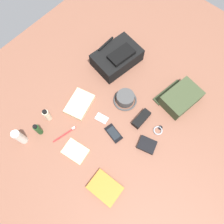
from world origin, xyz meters
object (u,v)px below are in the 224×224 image
object	(u,v)px
toiletry_pouch	(181,98)
toothpaste_tube	(19,137)
sunglasses_case	(141,119)
media_player	(102,118)
wallet	(147,145)
notepad	(75,151)
lotion_bottle	(47,115)
cell_phone	(114,133)
backpack	(117,57)
shampoo_bottle	(38,129)
folded_towel	(80,104)
toothbrush	(66,134)
paperback_novel	(105,188)
bucket_hat	(125,98)
wristwatch	(158,130)

from	to	relation	value
toiletry_pouch	toothpaste_tube	size ratio (longest dim) A/B	1.72
toothpaste_tube	sunglasses_case	size ratio (longest dim) A/B	1.17
media_player	sunglasses_case	size ratio (longest dim) A/B	0.66
wallet	notepad	bearing A→B (deg)	119.84
lotion_bottle	cell_phone	world-z (taller)	lotion_bottle
toiletry_pouch	notepad	xyz separation A→B (m)	(-0.73, 0.29, -0.04)
backpack	shampoo_bottle	xyz separation A→B (m)	(-0.75, 0.02, -0.00)
cell_phone	media_player	size ratio (longest dim) A/B	1.46
cell_phone	media_player	world-z (taller)	cell_phone
lotion_bottle	sunglasses_case	xyz separation A→B (m)	(0.40, -0.47, -0.04)
toothpaste_tube	folded_towel	distance (m)	0.43
toothbrush	backpack	bearing A→B (deg)	10.19
notepad	cell_phone	bearing A→B (deg)	-31.90
backpack	lotion_bottle	xyz separation A→B (m)	(-0.64, 0.05, -0.00)
paperback_novel	bucket_hat	bearing A→B (deg)	28.60
bucket_hat	folded_towel	size ratio (longest dim) A/B	0.82
paperback_novel	backpack	bearing A→B (deg)	36.46
backpack	folded_towel	xyz separation A→B (m)	(-0.44, -0.04, -0.04)
notepad	lotion_bottle	bearing A→B (deg)	72.30
toiletry_pouch	media_player	world-z (taller)	toiletry_pouch
bucket_hat	media_player	bearing A→B (deg)	171.83
cell_phone	wristwatch	world-z (taller)	cell_phone
bucket_hat	toothbrush	xyz separation A→B (m)	(-0.44, 0.13, -0.03)
toiletry_pouch	bucket_hat	world-z (taller)	toiletry_pouch
cell_phone	folded_towel	world-z (taller)	folded_towel
bucket_hat	cell_phone	bearing A→B (deg)	-157.00
wristwatch	folded_towel	bearing A→B (deg)	112.50
toiletry_pouch	media_player	bearing A→B (deg)	145.67
toothbrush	wallet	size ratio (longest dim) A/B	1.54
shampoo_bottle	backpack	bearing A→B (deg)	-1.41
shampoo_bottle	toothbrush	size ratio (longest dim) A/B	0.73
paperback_novel	sunglasses_case	bearing A→B (deg)	12.86
cell_phone	wristwatch	bearing A→B (deg)	-44.20
cell_phone	media_player	xyz separation A→B (m)	(0.03, 0.13, -0.00)
toothpaste_tube	lotion_bottle	size ratio (longest dim) A/B	1.37
toiletry_pouch	toothpaste_tube	bearing A→B (deg)	146.78
toothpaste_tube	folded_towel	xyz separation A→B (m)	(0.42, -0.10, -0.06)
cell_phone	paperback_novel	bearing A→B (deg)	-147.24
wallet	shampoo_bottle	bearing A→B (deg)	107.55
paperback_novel	media_player	distance (m)	0.44
backpack	toothpaste_tube	distance (m)	0.86
wristwatch	sunglasses_case	distance (m)	0.13
media_player	wallet	world-z (taller)	wallet
backpack	toothbrush	size ratio (longest dim) A/B	2.14
notepad	sunglasses_case	xyz separation A→B (m)	(0.45, -0.18, 0.01)
wallet	folded_towel	size ratio (longest dim) A/B	0.55
toiletry_pouch	media_player	xyz separation A→B (m)	(-0.46, 0.31, -0.04)
wallet	sunglasses_case	bearing A→B (deg)	33.91
cell_phone	toiletry_pouch	bearing A→B (deg)	-20.77
lotion_bottle	notepad	distance (m)	0.30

